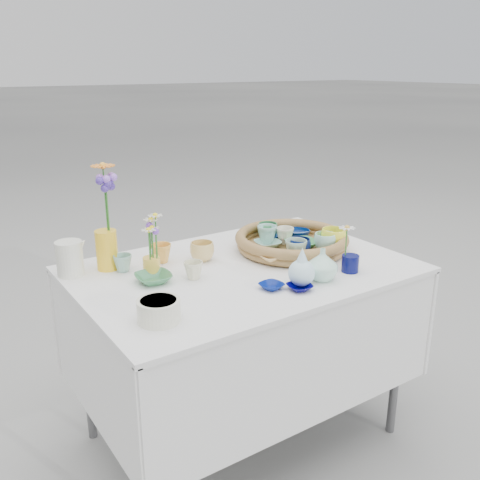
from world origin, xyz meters
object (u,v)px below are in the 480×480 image
wicker_tray (292,242)px  bud_vase_seafoam (322,264)px  tall_vase_yellow (107,250)px  display_table (243,433)px

wicker_tray → bud_vase_seafoam: (-0.11, -0.31, 0.02)m
wicker_tray → tall_vase_yellow: (-0.72, 0.22, 0.04)m
display_table → wicker_tray: size_ratio=2.66×
bud_vase_seafoam → wicker_tray: bearing=70.1°
wicker_tray → bud_vase_seafoam: bearing=-109.9°
display_table → tall_vase_yellow: 0.99m
wicker_tray → tall_vase_yellow: 0.75m
display_table → tall_vase_yellow: size_ratio=8.25×
display_table → tall_vase_yellow: (-0.44, 0.27, 0.84)m
bud_vase_seafoam → tall_vase_yellow: size_ratio=0.78×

